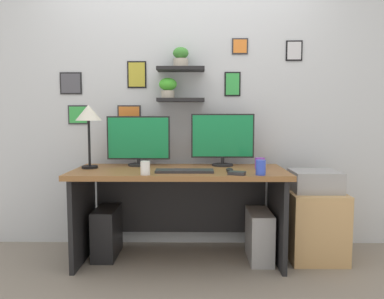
{
  "coord_description": "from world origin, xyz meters",
  "views": [
    {
      "loc": [
        0.13,
        -2.93,
        1.18
      ],
      "look_at": [
        0.1,
        0.05,
        0.9
      ],
      "focal_mm": 34.67,
      "sensor_mm": 36.0,
      "label": 1
    }
  ],
  "objects_px": {
    "coffee_mug": "(260,163)",
    "computer_tower_left": "(107,232)",
    "desk": "(180,193)",
    "water_cup": "(261,167)",
    "desk_lamp": "(89,116)",
    "computer_tower_right": "(259,236)",
    "monitor_left": "(139,140)",
    "pen_cup": "(145,168)",
    "printer": "(315,181)",
    "scissors_tray": "(237,173)",
    "computer_mouse": "(229,170)",
    "monitor_right": "(223,139)",
    "keyboard": "(185,171)",
    "drawer_cabinet": "(314,224)"
  },
  "relations": [
    {
      "from": "monitor_right",
      "to": "desk",
      "type": "bearing_deg",
      "value": -155.78
    },
    {
      "from": "computer_mouse",
      "to": "computer_tower_left",
      "type": "bearing_deg",
      "value": 168.36
    },
    {
      "from": "scissors_tray",
      "to": "computer_tower_left",
      "type": "distance_m",
      "value": 1.24
    },
    {
      "from": "monitor_right",
      "to": "computer_mouse",
      "type": "distance_m",
      "value": 0.4
    },
    {
      "from": "desk",
      "to": "monitor_left",
      "type": "distance_m",
      "value": 0.58
    },
    {
      "from": "printer",
      "to": "coffee_mug",
      "type": "bearing_deg",
      "value": -173.11
    },
    {
      "from": "desk_lamp",
      "to": "scissors_tray",
      "type": "distance_m",
      "value": 1.28
    },
    {
      "from": "desk",
      "to": "computer_mouse",
      "type": "relative_size",
      "value": 18.79
    },
    {
      "from": "coffee_mug",
      "to": "computer_tower_left",
      "type": "bearing_deg",
      "value": 177.09
    },
    {
      "from": "water_cup",
      "to": "desk",
      "type": "bearing_deg",
      "value": 150.83
    },
    {
      "from": "desk_lamp",
      "to": "computer_tower_right",
      "type": "height_order",
      "value": "desk_lamp"
    },
    {
      "from": "desk_lamp",
      "to": "computer_tower_left",
      "type": "bearing_deg",
      "value": 16.36
    },
    {
      "from": "desk_lamp",
      "to": "drawer_cabinet",
      "type": "relative_size",
      "value": 0.92
    },
    {
      "from": "water_cup",
      "to": "computer_mouse",
      "type": "bearing_deg",
      "value": 142.79
    },
    {
      "from": "desk",
      "to": "monitor_right",
      "type": "relative_size",
      "value": 3.16
    },
    {
      "from": "desk",
      "to": "computer_tower_left",
      "type": "bearing_deg",
      "value": 177.04
    },
    {
      "from": "scissors_tray",
      "to": "drawer_cabinet",
      "type": "distance_m",
      "value": 0.9
    },
    {
      "from": "computer_tower_left",
      "to": "desk",
      "type": "bearing_deg",
      "value": -2.96
    },
    {
      "from": "keyboard",
      "to": "pen_cup",
      "type": "xyz_separation_m",
      "value": [
        -0.28,
        -0.13,
        0.04
      ]
    },
    {
      "from": "keyboard",
      "to": "computer_tower_left",
      "type": "distance_m",
      "value": 0.89
    },
    {
      "from": "coffee_mug",
      "to": "scissors_tray",
      "type": "bearing_deg",
      "value": -126.61
    },
    {
      "from": "computer_mouse",
      "to": "computer_tower_left",
      "type": "distance_m",
      "value": 1.17
    },
    {
      "from": "desk",
      "to": "water_cup",
      "type": "relative_size",
      "value": 15.37
    },
    {
      "from": "computer_tower_left",
      "to": "computer_mouse",
      "type": "bearing_deg",
      "value": -11.64
    },
    {
      "from": "water_cup",
      "to": "printer",
      "type": "relative_size",
      "value": 0.29
    },
    {
      "from": "drawer_cabinet",
      "to": "coffee_mug",
      "type": "bearing_deg",
      "value": -173.11
    },
    {
      "from": "monitor_right",
      "to": "computer_mouse",
      "type": "relative_size",
      "value": 5.94
    },
    {
      "from": "computer_mouse",
      "to": "computer_tower_left",
      "type": "relative_size",
      "value": 0.22
    },
    {
      "from": "scissors_tray",
      "to": "keyboard",
      "type": "bearing_deg",
      "value": 163.33
    },
    {
      "from": "desk_lamp",
      "to": "computer_tower_right",
      "type": "xyz_separation_m",
      "value": [
        1.38,
        -0.04,
        -0.97
      ]
    },
    {
      "from": "pen_cup",
      "to": "scissors_tray",
      "type": "bearing_deg",
      "value": 1.01
    },
    {
      "from": "monitor_left",
      "to": "computer_mouse",
      "type": "distance_m",
      "value": 0.85
    },
    {
      "from": "keyboard",
      "to": "printer",
      "type": "xyz_separation_m",
      "value": [
        1.07,
        0.23,
        -0.12
      ]
    },
    {
      "from": "scissors_tray",
      "to": "water_cup",
      "type": "xyz_separation_m",
      "value": [
        0.17,
        -0.01,
        0.04
      ]
    },
    {
      "from": "monitor_left",
      "to": "computer_tower_left",
      "type": "distance_m",
      "value": 0.81
    },
    {
      "from": "desk",
      "to": "monitor_left",
      "type": "xyz_separation_m",
      "value": [
        -0.36,
        0.16,
        0.43
      ]
    },
    {
      "from": "desk",
      "to": "water_cup",
      "type": "distance_m",
      "value": 0.74
    },
    {
      "from": "keyboard",
      "to": "scissors_tray",
      "type": "height_order",
      "value": "scissors_tray"
    },
    {
      "from": "water_cup",
      "to": "pen_cup",
      "type": "bearing_deg",
      "value": -179.92
    },
    {
      "from": "desk",
      "to": "pen_cup",
      "type": "relative_size",
      "value": 16.91
    },
    {
      "from": "scissors_tray",
      "to": "computer_tower_right",
      "type": "xyz_separation_m",
      "value": [
        0.22,
        0.28,
        -0.56
      ]
    },
    {
      "from": "desk",
      "to": "monitor_right",
      "type": "xyz_separation_m",
      "value": [
        0.36,
        0.16,
        0.44
      ]
    },
    {
      "from": "monitor_left",
      "to": "pen_cup",
      "type": "relative_size",
      "value": 5.36
    },
    {
      "from": "scissors_tray",
      "to": "printer",
      "type": "bearing_deg",
      "value": 27.05
    },
    {
      "from": "coffee_mug",
      "to": "printer",
      "type": "relative_size",
      "value": 0.24
    },
    {
      "from": "computer_mouse",
      "to": "pen_cup",
      "type": "bearing_deg",
      "value": -165.55
    },
    {
      "from": "pen_cup",
      "to": "printer",
      "type": "distance_m",
      "value": 1.4
    },
    {
      "from": "pen_cup",
      "to": "scissors_tray",
      "type": "distance_m",
      "value": 0.67
    },
    {
      "from": "monitor_right",
      "to": "pen_cup",
      "type": "bearing_deg",
      "value": -140.08
    },
    {
      "from": "keyboard",
      "to": "coffee_mug",
      "type": "distance_m",
      "value": 0.63
    }
  ]
}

